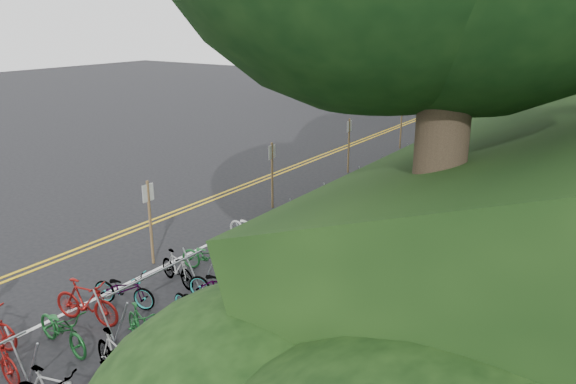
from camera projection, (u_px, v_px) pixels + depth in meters
road_markings at (259, 214)px, 20.39m from camera, size 7.47×80.00×0.01m
red_curb at (411, 225)px, 19.18m from camera, size 0.25×28.00×0.10m
bike_racks_rest at (355, 183)px, 21.17m from camera, size 1.14×23.00×1.17m
signposts_rest at (314, 155)px, 23.07m from camera, size 0.08×18.40×2.50m
bike_valet at (144, 306)px, 12.93m from camera, size 3.32×12.59×1.09m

